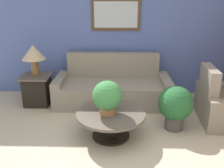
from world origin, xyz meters
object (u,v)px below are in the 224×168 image
(side_table, at_px, (37,89))
(table_lamp, at_px, (34,54))
(couch_main, at_px, (113,88))
(coffee_table, at_px, (111,119))
(potted_plant_floor, at_px, (175,105))
(potted_plant_on_table, at_px, (107,97))

(side_table, xyz_separation_m, table_lamp, (0.00, 0.00, 0.70))
(couch_main, height_order, coffee_table, couch_main)
(side_table, distance_m, potted_plant_floor, 2.64)
(potted_plant_on_table, distance_m, potted_plant_floor, 1.13)
(side_table, bearing_deg, couch_main, 4.53)
(potted_plant_on_table, relative_size, potted_plant_floor, 0.70)
(potted_plant_floor, bearing_deg, potted_plant_on_table, -164.29)
(couch_main, bearing_deg, potted_plant_floor, -45.24)
(coffee_table, relative_size, table_lamp, 1.77)
(potted_plant_on_table, bearing_deg, side_table, 139.79)
(side_table, xyz_separation_m, potted_plant_on_table, (1.42, -1.20, 0.37))
(table_lamp, relative_size, potted_plant_floor, 0.81)
(potted_plant_on_table, xyz_separation_m, potted_plant_floor, (1.06, 0.30, -0.26))
(couch_main, distance_m, potted_plant_floor, 1.44)
(coffee_table, xyz_separation_m, side_table, (-1.47, 1.17, 0.01))
(coffee_table, distance_m, side_table, 1.88)
(table_lamp, height_order, potted_plant_floor, table_lamp)
(side_table, bearing_deg, potted_plant_on_table, -40.21)
(couch_main, distance_m, table_lamp, 1.64)
(potted_plant_floor, bearing_deg, couch_main, 134.76)
(table_lamp, bearing_deg, coffee_table, -38.42)
(coffee_table, distance_m, potted_plant_on_table, 0.38)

